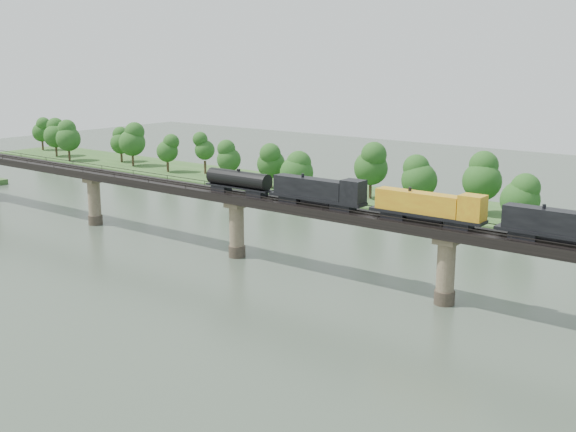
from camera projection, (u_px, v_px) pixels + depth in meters
The scene contains 6 objects.
ground at pixel (99, 302), 104.71m from camera, with size 400.00×400.00×0.00m, color #344133.
far_bank at pixel (393, 203), 169.81m from camera, with size 300.00×24.00×1.60m, color #2D5120.
bridge at pixel (237, 227), 126.54m from camera, with size 236.00×30.00×11.50m.
bridge_superstructure at pixel (236, 191), 125.14m from camera, with size 220.00×4.90×0.75m.
far_treeline at pixel (354, 168), 169.53m from camera, with size 289.06×17.54×13.60m.
freight_train at pixel (388, 201), 106.49m from camera, with size 70.92×2.76×4.88m.
Camera 1 is at (82.91, -61.29, 35.28)m, focal length 45.00 mm.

